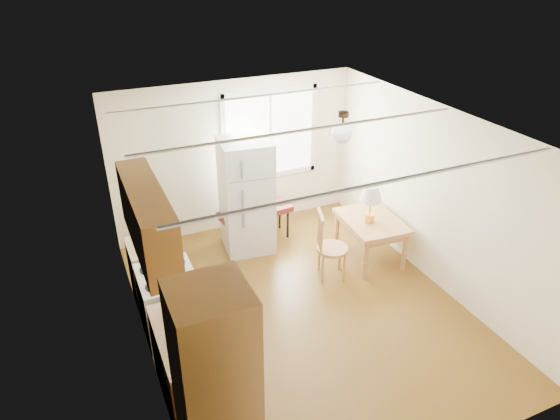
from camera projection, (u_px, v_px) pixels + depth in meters
room_shell at (304, 227)px, 6.05m from camera, size 4.60×5.60×2.62m
kitchen_run at (181, 324)px, 5.11m from camera, size 0.65×3.40×2.20m
window_unit at (270, 134)px, 8.12m from camera, size 1.64×0.05×1.51m
pendant_light at (342, 132)px, 6.16m from camera, size 0.26×0.26×0.40m
refrigerator at (246, 196)px, 7.60m from camera, size 0.81×0.81×1.79m
bench at (255, 213)px, 7.99m from camera, size 1.22×0.55×0.54m
dining_table at (371, 225)px, 7.47m from camera, size 0.87×1.11×0.66m
chair at (326, 242)px, 7.01m from camera, size 0.50×0.49×1.03m
table_lamp at (371, 196)px, 7.17m from camera, size 0.33×0.33×0.57m
coffee_maker at (186, 328)px, 4.80m from camera, size 0.21×0.24×0.32m
kettle at (174, 304)px, 5.13m from camera, size 0.13×0.13×0.25m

